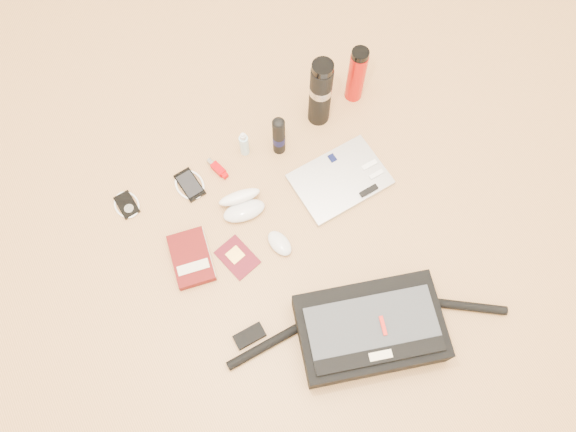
{
  "coord_description": "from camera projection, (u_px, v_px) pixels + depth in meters",
  "views": [
    {
      "loc": [
        -0.33,
        -0.47,
        1.71
      ],
      "look_at": [
        -0.01,
        0.13,
        0.06
      ],
      "focal_mm": 35.0,
      "sensor_mm": 36.0,
      "label": 1
    }
  ],
  "objects": [
    {
      "name": "ground",
      "position": [
        309.0,
        254.0,
        1.8
      ],
      "size": [
        4.0,
        4.0,
        0.0
      ],
      "primitive_type": "plane",
      "color": "#B8844C",
      "rests_on": "ground"
    },
    {
      "name": "aerosol_can",
      "position": [
        279.0,
        136.0,
        1.87
      ],
      "size": [
        0.06,
        0.06,
        0.18
      ],
      "rotation": [
        0.0,
        0.0,
        -0.39
      ],
      "color": "black",
      "rests_on": "ground"
    },
    {
      "name": "passport",
      "position": [
        237.0,
        257.0,
        1.8
      ],
      "size": [
        0.12,
        0.15,
        0.01
      ],
      "rotation": [
        0.0,
        0.0,
        0.26
      ],
      "color": "#4E0913",
      "rests_on": "ground"
    },
    {
      "name": "thermos_black",
      "position": [
        320.0,
        93.0,
        1.86
      ],
      "size": [
        0.08,
        0.08,
        0.29
      ],
      "rotation": [
        0.0,
        0.0,
        0.11
      ],
      "color": "black",
      "rests_on": "ground"
    },
    {
      "name": "spray_bottle",
      "position": [
        244.0,
        144.0,
        1.9
      ],
      "size": [
        0.03,
        0.03,
        0.12
      ],
      "rotation": [
        0.0,
        0.0,
        0.1
      ],
      "color": "#ADDBED",
      "rests_on": "ground"
    },
    {
      "name": "laptop",
      "position": [
        340.0,
        180.0,
        1.89
      ],
      "size": [
        0.32,
        0.23,
        0.03
      ],
      "rotation": [
        0.0,
        0.0,
        0.05
      ],
      "color": "#B6B6B8",
      "rests_on": "ground"
    },
    {
      "name": "inhaler",
      "position": [
        218.0,
        168.0,
        1.91
      ],
      "size": [
        0.04,
        0.09,
        0.02
      ],
      "rotation": [
        0.0,
        0.0,
        0.28
      ],
      "color": "#A60107",
      "rests_on": "ground"
    },
    {
      "name": "sunglasses_case",
      "position": [
        242.0,
        204.0,
        1.84
      ],
      "size": [
        0.16,
        0.14,
        0.08
      ],
      "rotation": [
        0.0,
        0.0,
        -0.14
      ],
      "color": "silver",
      "rests_on": "ground"
    },
    {
      "name": "messenger_bag",
      "position": [
        369.0,
        329.0,
        1.66
      ],
      "size": [
        0.83,
        0.37,
        0.12
      ],
      "rotation": [
        0.0,
        0.0,
        -0.3
      ],
      "color": "black",
      "rests_on": "ground"
    },
    {
      "name": "thermos_red",
      "position": [
        357.0,
        75.0,
        1.93
      ],
      "size": [
        0.07,
        0.07,
        0.24
      ],
      "rotation": [
        0.0,
        0.0,
        -0.21
      ],
      "color": "#B20E09",
      "rests_on": "ground"
    },
    {
      "name": "phone",
      "position": [
        190.0,
        185.0,
        1.89
      ],
      "size": [
        0.1,
        0.12,
        0.01
      ],
      "rotation": [
        0.0,
        0.0,
        0.1
      ],
      "color": "black",
      "rests_on": "ground"
    },
    {
      "name": "ipod",
      "position": [
        127.0,
        205.0,
        1.86
      ],
      "size": [
        0.09,
        0.1,
        0.01
      ],
      "rotation": [
        0.0,
        0.0,
        0.08
      ],
      "color": "black",
      "rests_on": "ground"
    },
    {
      "name": "book",
      "position": [
        192.0,
        258.0,
        1.78
      ],
      "size": [
        0.15,
        0.2,
        0.03
      ],
      "rotation": [
        0.0,
        0.0,
        -0.18
      ],
      "color": "#4F0A0A",
      "rests_on": "ground"
    },
    {
      "name": "mouse",
      "position": [
        280.0,
        243.0,
        1.8
      ],
      "size": [
        0.08,
        0.11,
        0.03
      ],
      "rotation": [
        0.0,
        0.0,
        0.19
      ],
      "color": "silver",
      "rests_on": "ground"
    }
  ]
}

